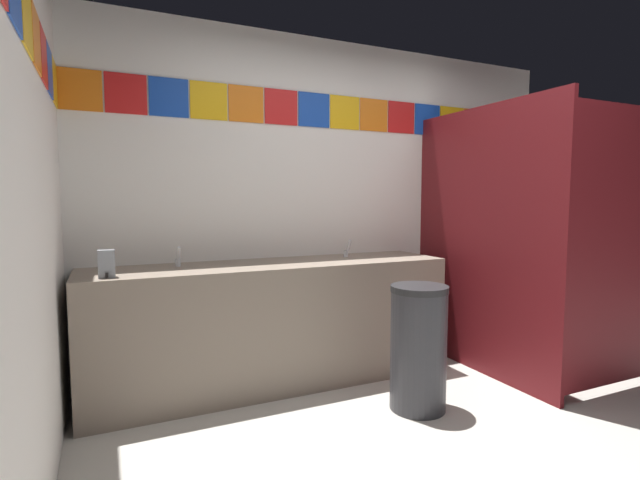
{
  "coord_description": "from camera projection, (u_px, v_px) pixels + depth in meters",
  "views": [
    {
      "loc": [
        -1.78,
        -1.73,
        1.31
      ],
      "look_at": [
        -0.49,
        1.08,
        1.04
      ],
      "focal_mm": 26.36,
      "sensor_mm": 36.0,
      "label": 1
    }
  ],
  "objects": [
    {
      "name": "ground_plane",
      "position": [
        493.0,
        454.0,
        2.43
      ],
      "size": [
        8.95,
        8.95,
        0.0
      ],
      "primitive_type": "plane",
      "color": "#B2ADA3"
    },
    {
      "name": "wall_back",
      "position": [
        342.0,
        202.0,
        3.87
      ],
      "size": [
        4.07,
        0.09,
        2.56
      ],
      "color": "white",
      "rests_on": "ground_plane"
    },
    {
      "name": "wall_side",
      "position": [
        2.0,
        207.0,
        1.45
      ],
      "size": [
        0.09,
        3.36,
        2.56
      ],
      "color": "white",
      "rests_on": "ground_plane"
    },
    {
      "name": "vanity_counter",
      "position": [
        274.0,
        322.0,
        3.34
      ],
      "size": [
        2.53,
        0.6,
        0.86
      ],
      "color": "gray",
      "rests_on": "ground_plane"
    },
    {
      "name": "faucet_left",
      "position": [
        178.0,
        259.0,
        3.11
      ],
      "size": [
        0.04,
        0.1,
        0.14
      ],
      "color": "silver",
      "rests_on": "vanity_counter"
    },
    {
      "name": "faucet_right",
      "position": [
        347.0,
        250.0,
        3.64
      ],
      "size": [
        0.04,
        0.1,
        0.14
      ],
      "color": "silver",
      "rests_on": "vanity_counter"
    },
    {
      "name": "soap_dispenser",
      "position": [
        106.0,
        264.0,
        2.68
      ],
      "size": [
        0.09,
        0.09,
        0.16
      ],
      "color": "gray",
      "rests_on": "vanity_counter"
    },
    {
      "name": "stall_divider",
      "position": [
        525.0,
        243.0,
        3.36
      ],
      "size": [
        0.92,
        1.46,
        2.0
      ],
      "color": "maroon",
      "rests_on": "ground_plane"
    },
    {
      "name": "toilet",
      "position": [
        501.0,
        313.0,
        4.16
      ],
      "size": [
        0.39,
        0.49,
        0.74
      ],
      "color": "white",
      "rests_on": "ground_plane"
    },
    {
      "name": "trash_bin",
      "position": [
        418.0,
        347.0,
        2.92
      ],
      "size": [
        0.35,
        0.35,
        0.78
      ],
      "color": "#333338",
      "rests_on": "ground_plane"
    }
  ]
}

